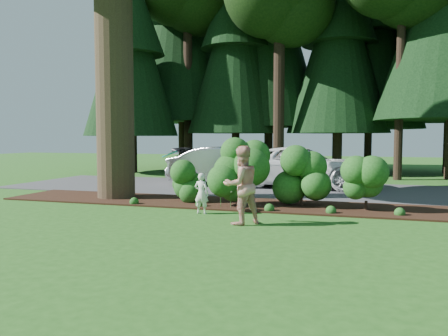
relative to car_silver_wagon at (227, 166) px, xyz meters
name	(u,v)px	position (x,y,z in m)	size (l,w,h in m)	color
ground	(214,226)	(2.13, -8.09, -0.84)	(80.00, 80.00, 0.00)	#1E4D16
mulch_bed	(248,204)	(2.13, -4.84, -0.81)	(16.00, 2.50, 0.05)	black
driveway	(274,189)	(2.13, -0.59, -0.82)	(22.00, 6.00, 0.03)	#38383A
shrub_row	(273,180)	(2.90, -4.95, -0.03)	(6.53, 1.60, 1.61)	#1A4415
lily_cluster	(231,192)	(1.83, -5.69, -0.34)	(0.69, 0.09, 0.57)	#1A4415
tree_wall	(308,7)	(2.38, 8.29, 8.67)	(25.66, 12.15, 17.09)	black
car_silver_wagon	(227,166)	(0.00, 0.00, 0.00)	(1.71, 4.90, 1.62)	silver
car_white_suv	(302,167)	(3.11, 0.32, 0.01)	(2.71, 5.88, 1.63)	white
car_dark_suv	(235,164)	(-0.12, 1.71, -0.01)	(2.24, 5.50, 1.60)	black
child	(202,193)	(1.29, -6.65, -0.29)	(0.40, 0.26, 1.10)	silver
adult	(241,185)	(2.67, -7.71, 0.09)	(0.90, 0.70, 1.86)	#AC3217
frisbee	(170,154)	(0.42, -6.76, 0.77)	(0.43, 0.44, 0.21)	teal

